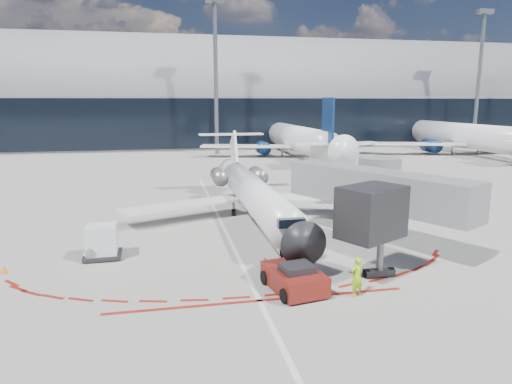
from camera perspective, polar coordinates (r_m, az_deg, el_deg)
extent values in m
plane|color=gray|center=(32.20, -3.80, -4.98)|extent=(260.00, 260.00, 0.00)
cube|color=silver|center=(34.11, -4.26, -4.04)|extent=(0.25, 40.00, 0.01)
cube|color=maroon|center=(21.55, 0.43, -13.42)|extent=(14.00, 0.25, 0.01)
cube|color=gray|center=(95.82, -9.14, 8.77)|extent=(150.00, 24.00, 10.00)
cylinder|color=gray|center=(95.74, -9.23, 11.76)|extent=(150.00, 24.00, 24.00)
cube|color=black|center=(83.79, -8.78, 8.44)|extent=(150.00, 0.20, 9.00)
cube|color=gray|center=(29.72, 14.79, 0.42)|extent=(8.22, 12.61, 2.30)
cube|color=black|center=(23.36, 14.23, -2.46)|extent=(3.86, 3.44, 2.60)
cylinder|color=slate|center=(24.71, 15.25, -7.55)|extent=(0.36, 0.36, 2.40)
cube|color=black|center=(25.04, 15.13, -9.68)|extent=(1.60, 0.60, 0.30)
cylinder|color=gray|center=(36.33, 15.06, 0.42)|extent=(3.20, 3.20, 4.80)
cylinder|color=black|center=(36.78, 14.89, -2.87)|extent=(4.00, 4.00, 0.50)
cylinder|color=slate|center=(79.24, -5.04, 13.79)|extent=(0.70, 0.70, 25.00)
cylinder|color=slate|center=(98.40, 26.05, 12.23)|extent=(0.70, 0.70, 25.00)
cylinder|color=white|center=(34.24, -0.10, -0.40)|extent=(2.38, 19.40, 2.38)
cone|color=black|center=(23.94, 5.09, -5.61)|extent=(2.38, 2.47, 2.38)
cone|color=white|center=(45.18, -2.92, 2.45)|extent=(2.38, 3.17, 2.38)
cube|color=black|center=(25.11, 4.20, -3.64)|extent=(1.50, 1.23, 0.48)
cube|color=white|center=(35.07, -9.32, -1.59)|extent=(9.44, 5.60, 0.27)
cube|color=white|center=(37.08, 7.81, -0.85)|extent=(9.44, 5.60, 0.27)
cube|color=white|center=(44.04, -2.78, 5.00)|extent=(0.22, 4.14, 4.21)
cube|color=white|center=(45.72, -3.15, 7.23)|extent=(6.35, 1.41, 0.14)
cylinder|color=slate|center=(41.46, -4.67, 1.94)|extent=(1.32, 3.00, 1.32)
cylinder|color=slate|center=(42.03, 0.23, 2.10)|extent=(1.32, 3.00, 1.32)
cylinder|color=black|center=(27.08, 3.32, -7.61)|extent=(0.19, 0.49, 0.49)
cylinder|color=black|center=(36.53, -2.81, -2.54)|extent=(0.26, 0.56, 0.56)
cylinder|color=black|center=(37.00, 1.24, -2.35)|extent=(0.26, 0.56, 0.56)
cylinder|color=slate|center=(27.01, 3.32, -7.13)|extent=(0.16, 0.16, 0.97)
cube|color=#5F130D|center=(22.53, 4.76, -10.72)|extent=(2.70, 3.73, 0.96)
cube|color=black|center=(22.04, 5.17, -9.46)|extent=(1.69, 1.52, 0.37)
cylinder|color=slate|center=(24.58, 2.29, -9.30)|extent=(0.60, 2.74, 0.11)
cylinder|color=black|center=(21.25, 3.70, -12.82)|extent=(0.42, 0.72, 0.68)
cylinder|color=black|center=(22.13, 8.53, -11.91)|extent=(0.42, 0.72, 0.68)
cylinder|color=black|center=(23.21, 1.17, -10.65)|extent=(0.42, 0.72, 0.68)
cylinder|color=black|center=(24.02, 5.68, -9.93)|extent=(0.42, 0.72, 0.68)
imported|color=#ADE017|center=(22.16, 12.48, -10.29)|extent=(0.82, 0.68, 1.93)
cube|color=black|center=(28.33, -18.59, -7.46)|extent=(2.14, 1.84, 0.23)
cube|color=white|center=(28.05, -18.71, -5.64)|extent=(1.72, 1.62, 1.68)
cylinder|color=black|center=(27.82, -20.45, -8.12)|extent=(0.11, 0.21, 0.21)
cylinder|color=black|center=(27.63, -16.97, -8.02)|extent=(0.11, 0.21, 0.21)
cylinder|color=black|center=(29.10, -20.11, -7.24)|extent=(0.11, 0.21, 0.21)
cylinder|color=black|center=(28.92, -16.79, -7.14)|extent=(0.11, 0.21, 0.21)
cone|color=orange|center=(28.00, -28.92, -8.47)|extent=(0.32, 0.32, 0.44)
cone|color=orange|center=(22.75, 4.14, -11.40)|extent=(0.36, 0.36, 0.50)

